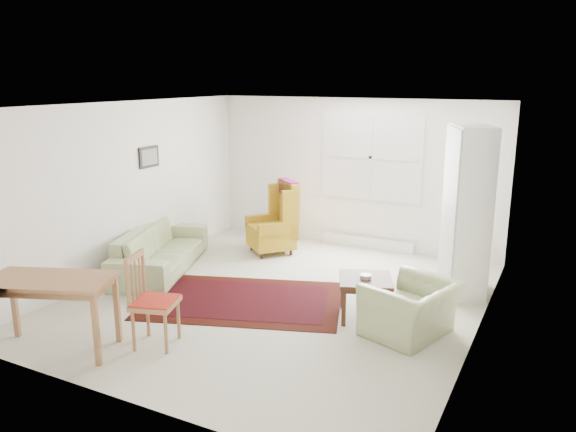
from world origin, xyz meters
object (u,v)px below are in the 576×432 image
at_px(stool, 277,239).
at_px(desk_chair, 155,301).
at_px(sofa, 160,241).
at_px(desk, 53,315).
at_px(wingback_chair, 271,217).
at_px(cabinet, 467,211).
at_px(coffee_table, 365,298).
at_px(armchair, 411,304).

relative_size(stool, desk_chair, 0.46).
distance_m(sofa, desk, 2.65).
height_order(wingback_chair, desk_chair, wingback_chair).
height_order(cabinet, desk, cabinet).
relative_size(wingback_chair, stool, 2.55).
relative_size(stool, desk, 0.37).
distance_m(coffee_table, desk_chair, 2.47).
bearing_deg(desk_chair, desk, 107.47).
height_order(armchair, coffee_table, armchair).
distance_m(sofa, armchair, 3.96).
relative_size(coffee_table, stool, 1.31).
bearing_deg(cabinet, stool, 150.82).
distance_m(wingback_chair, desk_chair, 3.49).
xyz_separation_m(armchair, wingback_chair, (-2.87, 1.97, 0.23)).
height_order(wingback_chair, desk, wingback_chair).
bearing_deg(desk, sofa, 104.90).
distance_m(stool, cabinet, 3.17).
bearing_deg(desk, stool, 83.13).
xyz_separation_m(sofa, desk, (0.68, -2.56, -0.04)).
height_order(desk, desk_chair, desk_chair).
xyz_separation_m(wingback_chair, cabinet, (3.14, -0.33, 0.52)).
distance_m(armchair, desk, 3.86).
height_order(armchair, wingback_chair, wingback_chair).
bearing_deg(cabinet, wingback_chair, 151.54).
relative_size(wingback_chair, coffee_table, 1.94).
distance_m(sofa, desk_chair, 2.50).
distance_m(sofa, coffee_table, 3.33).
height_order(wingback_chair, stool, wingback_chair).
bearing_deg(stool, armchair, -35.89).
height_order(sofa, desk_chair, desk_chair).
distance_m(armchair, desk_chair, 2.81).
bearing_deg(desk_chair, coffee_table, -62.88).
xyz_separation_m(cabinet, desk, (-3.52, -3.73, -0.71)).
height_order(sofa, stool, sofa).
xyz_separation_m(coffee_table, desk_chair, (-1.77, -1.71, 0.26)).
bearing_deg(desk_chair, sofa, 21.50).
relative_size(wingback_chair, desk_chair, 1.18).
bearing_deg(cabinet, desk, -155.87).
bearing_deg(wingback_chair, desk_chair, -41.31).
bearing_deg(sofa, wingback_chair, -55.41).
height_order(coffee_table, desk, desk).
relative_size(armchair, desk_chair, 0.94).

